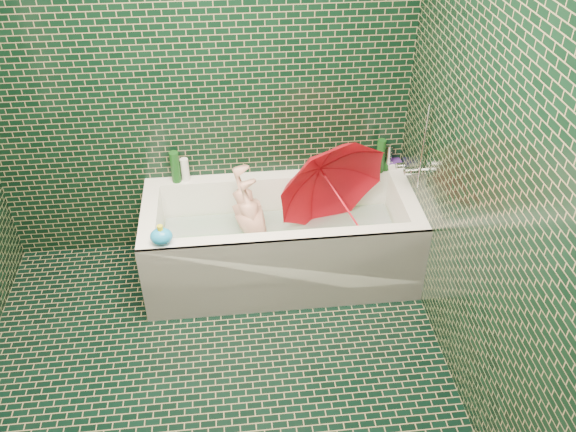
{
  "coord_description": "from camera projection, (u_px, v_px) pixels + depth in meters",
  "views": [
    {
      "loc": [
        0.16,
        -2.01,
        2.72
      ],
      "look_at": [
        0.47,
        0.82,
        0.6
      ],
      "focal_mm": 38.0,
      "sensor_mm": 36.0,
      "label": 1
    }
  ],
  "objects": [
    {
      "name": "bath_toy",
      "position": [
        161.0,
        236.0,
        3.39
      ],
      "size": [
        0.14,
        0.12,
        0.12
      ],
      "rotation": [
        0.0,
        0.0,
        -0.18
      ],
      "color": "#188CDE",
      "rests_on": "bathtub"
    },
    {
      "name": "soap_bottle_c",
      "position": [
        382.0,
        172.0,
        4.03
      ],
      "size": [
        0.15,
        0.15,
        0.18
      ],
      "primitive_type": "imported",
      "rotation": [
        0.0,
        0.0,
        0.02
      ],
      "color": "#124014",
      "rests_on": "bathtub"
    },
    {
      "name": "umbrella",
      "position": [
        341.0,
        200.0,
        3.72
      ],
      "size": [
        0.95,
        1.04,
        0.91
      ],
      "primitive_type": "imported",
      "rotation": [
        0.29,
        -0.19,
        0.3
      ],
      "color": "red",
      "rests_on": "bathtub"
    },
    {
      "name": "wall_back",
      "position": [
        197.0,
        75.0,
        3.58
      ],
      "size": [
        2.8,
        0.0,
        2.8
      ],
      "primitive_type": "plane",
      "rotation": [
        1.57,
        0.0,
        0.0
      ],
      "color": "black",
      "rests_on": "floor"
    },
    {
      "name": "bathtub",
      "position": [
        281.0,
        248.0,
        3.93
      ],
      "size": [
        1.7,
        0.75,
        0.55
      ],
      "color": "white",
      "rests_on": "floor"
    },
    {
      "name": "rubber_duck",
      "position": [
        355.0,
        164.0,
        4.04
      ],
      "size": [
        0.11,
        0.07,
        0.09
      ],
      "rotation": [
        0.0,
        0.0,
        0.11
      ],
      "color": "yellow",
      "rests_on": "bathtub"
    },
    {
      "name": "bottle_right_pump",
      "position": [
        388.0,
        157.0,
        4.02
      ],
      "size": [
        0.05,
        0.05,
        0.17
      ],
      "primitive_type": "cylinder",
      "rotation": [
        0.0,
        0.0,
        -0.03
      ],
      "color": "silver",
      "rests_on": "bathtub"
    },
    {
      "name": "bottle_left_short",
      "position": [
        185.0,
        170.0,
        3.91
      ],
      "size": [
        0.07,
        0.07,
        0.16
      ],
      "primitive_type": "cylinder",
      "rotation": [
        0.0,
        0.0,
        -0.31
      ],
      "color": "white",
      "rests_on": "bathtub"
    },
    {
      "name": "bath_mat",
      "position": [
        281.0,
        252.0,
        3.98
      ],
      "size": [
        1.35,
        0.47,
        0.01
      ],
      "primitive_type": "cube",
      "color": "green",
      "rests_on": "bathtub"
    },
    {
      "name": "wall_right",
      "position": [
        503.0,
        196.0,
        2.58
      ],
      "size": [
        0.0,
        2.8,
        2.8
      ],
      "primitive_type": "plane",
      "rotation": [
        1.57,
        0.0,
        -1.57
      ],
      "color": "black",
      "rests_on": "floor"
    },
    {
      "name": "faucet",
      "position": [
        414.0,
        166.0,
        3.67
      ],
      "size": [
        0.18,
        0.19,
        0.55
      ],
      "color": "silver",
      "rests_on": "wall_right"
    },
    {
      "name": "child",
      "position": [
        257.0,
        233.0,
        3.89
      ],
      "size": [
        0.97,
        0.44,
        0.36
      ],
      "primitive_type": "imported",
      "rotation": [
        -1.41,
        0.0,
        -1.45
      ],
      "color": "tan",
      "rests_on": "bathtub"
    },
    {
      "name": "floor",
      "position": [
        216.0,
        405.0,
        3.21
      ],
      "size": [
        2.8,
        2.8,
        0.0
      ],
      "primitive_type": "plane",
      "color": "black",
      "rests_on": "ground"
    },
    {
      "name": "water",
      "position": [
        281.0,
        235.0,
        3.89
      ],
      "size": [
        1.48,
        0.53,
        0.0
      ],
      "primitive_type": "cube",
      "color": "silver",
      "rests_on": "bathtub"
    },
    {
      "name": "soap_bottle_a",
      "position": [
        392.0,
        170.0,
        4.05
      ],
      "size": [
        0.1,
        0.1,
        0.25
      ],
      "primitive_type": "imported",
      "rotation": [
        0.0,
        0.0,
        0.05
      ],
      "color": "white",
      "rests_on": "bathtub"
    },
    {
      "name": "bottle_right_tall",
      "position": [
        380.0,
        156.0,
        3.96
      ],
      "size": [
        0.06,
        0.06,
        0.24
      ],
      "primitive_type": "cylinder",
      "rotation": [
        0.0,
        0.0,
        -0.12
      ],
      "color": "#124014",
      "rests_on": "bathtub"
    },
    {
      "name": "bottle_left_tall",
      "position": [
        175.0,
        167.0,
        3.88
      ],
      "size": [
        0.08,
        0.08,
        0.21
      ],
      "primitive_type": "cylinder",
      "rotation": [
        0.0,
        0.0,
        0.42
      ],
      "color": "#124014",
      "rests_on": "bathtub"
    },
    {
      "name": "soap_bottle_b",
      "position": [
        395.0,
        169.0,
        4.06
      ],
      "size": [
        0.1,
        0.11,
        0.21
      ],
      "primitive_type": "imported",
      "rotation": [
        0.0,
        0.0,
        0.1
      ],
      "color": "#44217D",
      "rests_on": "bathtub"
    }
  ]
}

